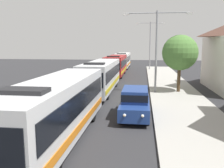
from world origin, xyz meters
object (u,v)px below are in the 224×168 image
at_px(bus_second_in_line, 101,75).
at_px(streetlamp_mid, 157,42).
at_px(bus_middle, 116,65).
at_px(white_suv, 135,102).
at_px(streetlamp_far, 150,41).
at_px(roadside_tree, 180,53).
at_px(bus_fourth_in_line, 123,60).
at_px(bus_lead, 57,107).

xyz_separation_m(bus_second_in_line, streetlamp_mid, (5.40, -0.28, 3.27)).
bearing_deg(bus_second_in_line, bus_middle, 90.00).
distance_m(bus_second_in_line, white_suv, 9.12).
height_order(bus_middle, streetlamp_far, streetlamp_far).
bearing_deg(roadside_tree, streetlamp_far, 95.93).
bearing_deg(streetlamp_far, bus_fourth_in_line, 149.56).
xyz_separation_m(streetlamp_far, roadside_tree, (2.30, -22.18, -1.49)).
distance_m(bus_fourth_in_line, streetlamp_far, 7.31).
distance_m(bus_lead, bus_fourth_in_line, 38.33).
xyz_separation_m(bus_lead, white_suv, (3.70, 4.38, -0.66)).
bearing_deg(bus_middle, white_suv, -80.21).
bearing_deg(bus_lead, roadside_tree, 59.33).
xyz_separation_m(white_suv, streetlamp_mid, (1.70, 8.03, 3.93)).
relative_size(bus_second_in_line, bus_middle, 1.07).
relative_size(bus_second_in_line, bus_fourth_in_line, 1.06).
xyz_separation_m(bus_fourth_in_line, streetlamp_mid, (5.40, -25.93, 3.28)).
bearing_deg(bus_middle, roadside_tree, -59.04).
xyz_separation_m(bus_middle, white_suv, (3.70, -21.44, -0.66)).
height_order(bus_second_in_line, bus_middle, same).
xyz_separation_m(bus_lead, streetlamp_mid, (5.40, 12.41, 3.28)).
bearing_deg(bus_fourth_in_line, bus_lead, -90.00).
bearing_deg(bus_fourth_in_line, roadside_tree, -73.10).
xyz_separation_m(bus_lead, roadside_tree, (7.70, 12.98, 2.28)).
relative_size(bus_second_in_line, streetlamp_far, 1.29).
bearing_deg(streetlamp_mid, streetlamp_far, 90.00).
distance_m(bus_lead, roadside_tree, 15.27).
bearing_deg(bus_middle, bus_fourth_in_line, 90.00).
distance_m(bus_second_in_line, roadside_tree, 8.04).
distance_m(streetlamp_far, roadside_tree, 22.35).
xyz_separation_m(bus_second_in_line, roadside_tree, (7.70, 0.30, 2.28)).
distance_m(bus_second_in_line, streetlamp_mid, 6.32).
bearing_deg(roadside_tree, bus_lead, -120.67).
bearing_deg(bus_second_in_line, streetlamp_far, 76.50).
bearing_deg(streetlamp_far, roadside_tree, -84.07).
bearing_deg(bus_lead, bus_second_in_line, 90.00).
bearing_deg(bus_second_in_line, roadside_tree, 2.24).
bearing_deg(white_suv, bus_second_in_line, 114.00).
bearing_deg(bus_lead, bus_fourth_in_line, 90.00).
height_order(bus_second_in_line, bus_fourth_in_line, same).
distance_m(bus_second_in_line, streetlamp_far, 23.42).
xyz_separation_m(bus_fourth_in_line, roadside_tree, (7.70, -25.35, 2.28)).
height_order(bus_lead, bus_middle, same).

